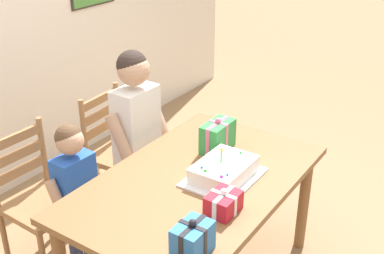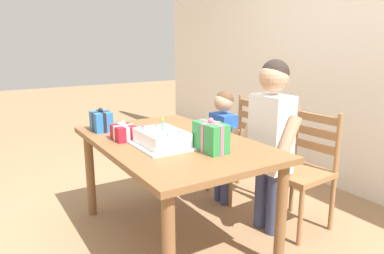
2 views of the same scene
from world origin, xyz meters
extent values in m
plane|color=#997551|center=(0.00, 0.00, 0.00)|extent=(20.00, 20.00, 0.00)
cube|color=silver|center=(0.00, 1.87, 1.30)|extent=(6.40, 0.08, 2.60)
cube|color=brown|center=(0.00, 0.00, 0.73)|extent=(1.53, 0.96, 0.04)
cylinder|color=brown|center=(-0.68, -0.40, 0.36)|extent=(0.07, 0.07, 0.71)
cylinder|color=brown|center=(-0.68, 0.40, 0.36)|extent=(0.07, 0.07, 0.71)
cylinder|color=brown|center=(0.68, 0.40, 0.36)|extent=(0.07, 0.07, 0.71)
cube|color=silver|center=(0.09, -0.12, 0.76)|extent=(0.44, 0.34, 0.01)
cube|color=white|center=(0.09, -0.12, 0.81)|extent=(0.36, 0.26, 0.09)
cylinder|color=#56C666|center=(0.08, -0.11, 0.89)|extent=(0.01, 0.01, 0.07)
sphere|color=yellow|center=(0.08, -0.11, 0.93)|extent=(0.02, 0.02, 0.02)
sphere|color=purple|center=(0.19, -0.05, 0.86)|extent=(0.01, 0.01, 0.01)
sphere|color=blue|center=(-0.02, -0.21, 0.86)|extent=(0.01, 0.01, 0.01)
sphere|color=green|center=(0.23, -0.15, 0.86)|extent=(0.01, 0.01, 0.01)
sphere|color=blue|center=(-0.03, -0.06, 0.86)|extent=(0.02, 0.02, 0.02)
sphere|color=purple|center=(-0.06, -0.19, 0.86)|extent=(0.02, 0.02, 0.02)
sphere|color=green|center=(-0.05, -0.09, 0.86)|extent=(0.02, 0.02, 0.02)
cube|color=red|center=(-0.19, -0.28, 0.80)|extent=(0.17, 0.14, 0.10)
cube|color=white|center=(-0.19, -0.28, 0.80)|extent=(0.18, 0.02, 0.11)
cube|color=white|center=(-0.19, -0.28, 0.80)|extent=(0.02, 0.14, 0.11)
sphere|color=white|center=(-0.19, -0.28, 0.87)|extent=(0.04, 0.04, 0.04)
cube|color=#2D8E42|center=(0.36, 0.08, 0.84)|extent=(0.24, 0.13, 0.18)
cube|color=#DB668E|center=(0.36, 0.08, 0.84)|extent=(0.24, 0.02, 0.19)
cube|color=#DB668E|center=(0.36, 0.08, 0.84)|extent=(0.02, 0.13, 0.19)
sphere|color=#DB668E|center=(0.36, 0.08, 0.95)|extent=(0.04, 0.04, 0.04)
cube|color=#286BB7|center=(-0.53, -0.33, 0.83)|extent=(0.18, 0.13, 0.15)
cube|color=black|center=(-0.53, -0.33, 0.83)|extent=(0.18, 0.02, 0.15)
cube|color=black|center=(-0.53, -0.33, 0.83)|extent=(0.02, 0.14, 0.15)
sphere|color=black|center=(-0.53, -0.33, 0.91)|extent=(0.04, 0.04, 0.04)
cube|color=#996B42|center=(-0.38, 0.88, 0.45)|extent=(0.43, 0.43, 0.04)
cylinder|color=#996B42|center=(-0.19, 0.69, 0.21)|extent=(0.04, 0.04, 0.43)
cylinder|color=#996B42|center=(-0.57, 0.70, 0.21)|extent=(0.04, 0.04, 0.43)
cylinder|color=#996B42|center=(-0.18, 1.07, 0.21)|extent=(0.04, 0.04, 0.43)
cylinder|color=#996B42|center=(-0.56, 1.08, 0.21)|extent=(0.04, 0.04, 0.43)
cylinder|color=#996B42|center=(-0.18, 1.07, 0.70)|extent=(0.04, 0.04, 0.45)
cylinder|color=#996B42|center=(-0.56, 1.08, 0.70)|extent=(0.04, 0.04, 0.45)
cube|color=#996B42|center=(-0.37, 1.07, 0.63)|extent=(0.36, 0.03, 0.06)
cube|color=#996B42|center=(-0.37, 1.07, 0.74)|extent=(0.36, 0.03, 0.06)
cube|color=#996B42|center=(-0.37, 1.07, 0.85)|extent=(0.36, 0.03, 0.06)
cube|color=#996B42|center=(0.38, 0.88, 0.45)|extent=(0.45, 0.45, 0.04)
cylinder|color=#996B42|center=(0.58, 0.71, 0.21)|extent=(0.04, 0.04, 0.43)
cylinder|color=#996B42|center=(0.20, 0.68, 0.21)|extent=(0.04, 0.04, 0.43)
cylinder|color=#996B42|center=(0.55, 1.09, 0.21)|extent=(0.04, 0.04, 0.43)
cylinder|color=#996B42|center=(0.17, 1.06, 0.21)|extent=(0.04, 0.04, 0.43)
cylinder|color=#996B42|center=(0.55, 1.09, 0.70)|extent=(0.04, 0.04, 0.45)
cylinder|color=#996B42|center=(0.17, 1.06, 0.70)|extent=(0.04, 0.04, 0.45)
cube|color=#996B42|center=(0.36, 1.07, 0.63)|extent=(0.36, 0.05, 0.06)
cube|color=#996B42|center=(0.36, 1.07, 0.74)|extent=(0.36, 0.05, 0.06)
cube|color=#996B42|center=(0.36, 1.07, 0.85)|extent=(0.36, 0.05, 0.06)
cylinder|color=#38426B|center=(0.36, 0.67, 0.25)|extent=(0.11, 0.11, 0.49)
cylinder|color=#38426B|center=(0.22, 0.67, 0.25)|extent=(0.11, 0.11, 0.49)
cube|color=white|center=(0.29, 0.67, 0.77)|extent=(0.31, 0.19, 0.56)
cylinder|color=tan|center=(0.48, 0.63, 0.75)|extent=(0.09, 0.23, 0.37)
cylinder|color=tan|center=(0.09, 0.64, 0.75)|extent=(0.09, 0.23, 0.37)
sphere|color=tan|center=(0.29, 0.67, 1.18)|extent=(0.21, 0.21, 0.21)
sphere|color=#2D231E|center=(0.29, 0.68, 1.21)|extent=(0.20, 0.20, 0.20)
cylinder|color=#38426B|center=(-0.24, 0.67, 0.19)|extent=(0.08, 0.08, 0.38)
cylinder|color=#38426B|center=(-0.35, 0.67, 0.19)|extent=(0.08, 0.08, 0.38)
cube|color=blue|center=(-0.29, 0.67, 0.60)|extent=(0.24, 0.16, 0.44)
cylinder|color=tan|center=(-0.14, 0.63, 0.59)|extent=(0.07, 0.18, 0.29)
cylinder|color=tan|center=(-0.44, 0.65, 0.59)|extent=(0.07, 0.18, 0.29)
sphere|color=tan|center=(-0.29, 0.67, 0.92)|extent=(0.16, 0.16, 0.16)
sphere|color=brown|center=(-0.29, 0.68, 0.94)|extent=(0.16, 0.16, 0.16)
camera|label=1|loc=(-1.95, -1.28, 2.21)|focal=45.77mm
camera|label=2|loc=(2.13, -1.16, 1.42)|focal=33.47mm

